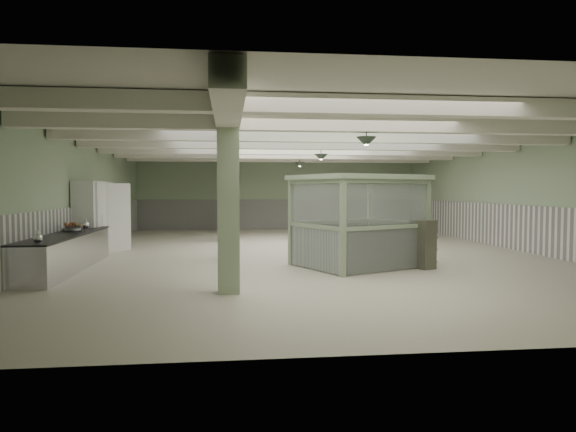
{
  "coord_description": "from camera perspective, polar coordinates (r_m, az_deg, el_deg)",
  "views": [
    {
      "loc": [
        -2.5,
        -15.98,
        2.02
      ],
      "look_at": [
        -0.91,
        -2.36,
        1.3
      ],
      "focal_mm": 32.0,
      "sensor_mm": 36.0,
      "label": 1
    }
  ],
  "objects": [
    {
      "name": "pitcher_far",
      "position": [
        11.69,
        -26.04,
        -2.13
      ],
      "size": [
        0.2,
        0.22,
        0.27
      ],
      "primitive_type": null,
      "rotation": [
        0.0,
        0.0,
        -0.08
      ],
      "color": "silver",
      "rests_on": "prep_counter"
    },
    {
      "name": "pendant_mid",
      "position": [
        16.78,
        3.69,
        6.52
      ],
      "size": [
        0.44,
        0.44,
        0.22
      ],
      "primitive_type": "cone",
      "rotation": [
        3.14,
        0.0,
        0.0
      ],
      "color": "#2B3A2D",
      "rests_on": "ceiling"
    },
    {
      "name": "beam_f",
      "position": [
        21.18,
        0.15,
        6.79
      ],
      "size": [
        13.9,
        0.35,
        0.32
      ],
      "primitive_type": "cube",
      "color": "white",
      "rests_on": "ceiling"
    },
    {
      "name": "pendant_front",
      "position": [
        11.43,
        8.69,
        8.14
      ],
      "size": [
        0.44,
        0.44,
        0.22
      ],
      "primitive_type": "cone",
      "rotation": [
        3.14,
        0.0,
        0.0
      ],
      "color": "#2B3A2D",
      "rests_on": "ceiling"
    },
    {
      "name": "wall_right",
      "position": [
        18.59,
        24.1,
        2.06
      ],
      "size": [
        0.02,
        20.0,
        3.6
      ],
      "primitive_type": "cube",
      "color": "#95AC89",
      "rests_on": "floor"
    },
    {
      "name": "wall_back",
      "position": [
        26.1,
        -1.15,
        2.52
      ],
      "size": [
        14.0,
        0.02,
        3.6
      ],
      "primitive_type": "cube",
      "color": "#95AC89",
      "rests_on": "floor"
    },
    {
      "name": "veg_colander",
      "position": [
        14.64,
        -22.89,
        -1.17
      ],
      "size": [
        0.63,
        0.63,
        0.23
      ],
      "primitive_type": null,
      "rotation": [
        0.0,
        0.0,
        0.31
      ],
      "color": "#3A3A3E",
      "rests_on": "prep_counter"
    },
    {
      "name": "walkin_cooler",
      "position": [
        16.99,
        -20.68,
        -0.09
      ],
      "size": [
        1.1,
        2.53,
        2.32
      ],
      "color": "white",
      "rests_on": "floor"
    },
    {
      "name": "pitcher_near",
      "position": [
        15.48,
        -21.57,
        -0.83
      ],
      "size": [
        0.24,
        0.26,
        0.28
      ],
      "primitive_type": null,
      "rotation": [
        0.0,
        0.0,
        -0.24
      ],
      "color": "silver",
      "rests_on": "prep_counter"
    },
    {
      "name": "wainscot_back",
      "position": [
        26.11,
        -1.14,
        0.21
      ],
      "size": [
        13.9,
        0.05,
        1.5
      ],
      "primitive_type": "cube",
      "color": "white",
      "rests_on": "floor"
    },
    {
      "name": "orange_bowl",
      "position": [
        14.8,
        -22.77,
        -1.39
      ],
      "size": [
        0.29,
        0.29,
        0.09
      ],
      "primitive_type": "cylinder",
      "rotation": [
        0.0,
        0.0,
        -0.17
      ],
      "color": "#B2B2B7",
      "rests_on": "prep_counter"
    },
    {
      "name": "wall_front",
      "position": [
        6.49,
        16.04,
        0.95
      ],
      "size": [
        14.0,
        0.02,
        3.6
      ],
      "primitive_type": "cube",
      "color": "#95AC89",
      "rests_on": "floor"
    },
    {
      "name": "beam_c",
      "position": [
        13.78,
        3.89,
        8.83
      ],
      "size": [
        13.9,
        0.35,
        0.32
      ],
      "primitive_type": "cube",
      "color": "white",
      "rests_on": "ceiling"
    },
    {
      "name": "wall_left",
      "position": [
        16.6,
        -22.38,
        2.02
      ],
      "size": [
        0.02,
        20.0,
        3.6
      ],
      "primitive_type": "cube",
      "color": "#95AC89",
      "rests_on": "floor"
    },
    {
      "name": "guard_booth",
      "position": [
        13.5,
        7.79,
        1.38
      ],
      "size": [
        3.74,
        3.52,
        2.39
      ],
      "rotation": [
        0.0,
        0.0,
        0.43
      ],
      "color": "#94AB88",
      "rests_on": "floor"
    },
    {
      "name": "filing_cabinet",
      "position": [
        13.51,
        14.75,
        -3.04
      ],
      "size": [
        0.6,
        0.69,
        1.24
      ],
      "primitive_type": "cube",
      "rotation": [
        0.0,
        0.0,
        0.42
      ],
      "color": "#5E5E4F",
      "rests_on": "floor"
    },
    {
      "name": "column_a",
      "position": [
        9.98,
        -6.64,
        1.72
      ],
      "size": [
        0.42,
        0.42,
        3.6
      ],
      "primitive_type": "cube",
      "color": "#ACC29C",
      "rests_on": "floor"
    },
    {
      "name": "girder",
      "position": [
        16.04,
        -6.68,
        7.85
      ],
      "size": [
        0.45,
        19.9,
        0.4
      ],
      "primitive_type": "cube",
      "color": "white",
      "rests_on": "ceiling"
    },
    {
      "name": "pendant_back",
      "position": [
        21.71,
        1.31,
        5.72
      ],
      "size": [
        0.44,
        0.44,
        0.22
      ],
      "primitive_type": "cone",
      "rotation": [
        3.14,
        0.0,
        0.0
      ],
      "color": "#2B3A2D",
      "rests_on": "ceiling"
    },
    {
      "name": "ceiling",
      "position": [
        16.25,
        2.26,
        8.58
      ],
      "size": [
        14.0,
        20.0,
        0.02
      ],
      "primitive_type": "cube",
      "color": "beige",
      "rests_on": "wall_back"
    },
    {
      "name": "wainscot_right",
      "position": [
        18.62,
        23.96,
        -1.17
      ],
      "size": [
        0.05,
        19.9,
        1.5
      ],
      "primitive_type": "cube",
      "color": "white",
      "rests_on": "floor"
    },
    {
      "name": "column_d",
      "position": [
        23.98,
        -6.65,
        2.46
      ],
      "size": [
        0.42,
        0.42,
        3.6
      ],
      "primitive_type": "cube",
      "color": "#ACC29C",
      "rests_on": "floor"
    },
    {
      "name": "prep_counter",
      "position": [
        13.94,
        -23.49,
        -3.67
      ],
      "size": [
        0.93,
        5.31,
        0.91
      ],
      "color": "silver",
      "rests_on": "floor"
    },
    {
      "name": "beam_e",
      "position": [
        18.7,
        1.06,
        7.3
      ],
      "size": [
        13.9,
        0.35,
        0.32
      ],
      "primitive_type": "cube",
      "color": "white",
      "rests_on": "ceiling"
    },
    {
      "name": "floor",
      "position": [
        16.3,
        2.24,
        -4.12
      ],
      "size": [
        20.0,
        20.0,
        0.0
      ],
      "primitive_type": "plane",
      "color": "beige",
      "rests_on": "ground"
    },
    {
      "name": "beam_b",
      "position": [
        11.35,
        6.23,
        10.07
      ],
      "size": [
        13.9,
        0.35,
        0.32
      ],
      "primitive_type": "cube",
      "color": "white",
      "rests_on": "ceiling"
    },
    {
      "name": "wainscot_left",
      "position": [
        16.64,
        -22.23,
        -1.6
      ],
      "size": [
        0.05,
        19.9,
        1.5
      ],
      "primitive_type": "cube",
      "color": "white",
      "rests_on": "floor"
    },
    {
      "name": "beam_a",
      "position": [
        8.95,
        9.88,
        11.96
      ],
      "size": [
        13.9,
        0.35,
        0.32
      ],
      "primitive_type": "cube",
      "color": "white",
      "rests_on": "ceiling"
    },
    {
      "name": "column_c",
      "position": [
        19.98,
        -6.65,
        2.35
      ],
      "size": [
        0.42,
        0.42,
        3.6
      ],
      "primitive_type": "cube",
      "color": "#ACC29C",
      "rests_on": "floor"
    },
    {
      "name": "column_b",
      "position": [
        14.98,
        -6.65,
        2.14
      ],
      "size": [
        0.42,
        0.42,
        3.6
      ],
      "primitive_type": "cube",
      "color": "#ACC29C",
      "rests_on": "floor"
    },
    {
      "name": "beam_g",
      "position": [
        23.65,
        -0.57,
        6.4
      ],
      "size": [
        13.9,
        0.35,
        0.32
      ],
      "primitive_type": "cube",
      "color": "white",
      "rests_on": "ceiling"
    },
    {
      "name": "beam_d",
      "position": [
        16.24,
        2.26,
        7.95
      ],
      "size": [
        13.9,
        0.35,
        0.32
      ],
      "primitive_type": "cube",
      "color": "white",
      "rests_on": "ceiling"
    }
  ]
}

